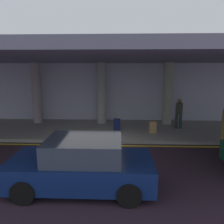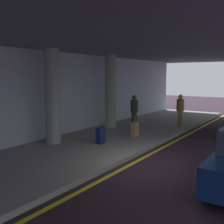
{
  "view_description": "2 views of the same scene",
  "coord_description": "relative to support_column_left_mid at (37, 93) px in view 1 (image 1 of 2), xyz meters",
  "views": [
    {
      "loc": [
        1.12,
        -8.44,
        3.4
      ],
      "look_at": [
        0.71,
        2.49,
        1.21
      ],
      "focal_mm": 34.11,
      "sensor_mm": 36.0,
      "label": 1
    },
    {
      "loc": [
        -7.59,
        -3.47,
        2.77
      ],
      "look_at": [
        1.32,
        2.5,
        1.37
      ],
      "focal_mm": 44.49,
      "sensor_mm": 36.0,
      "label": 2
    }
  ],
  "objects": [
    {
      "name": "traveler_with_luggage",
      "position": [
        8.39,
        -1.16,
        -0.86
      ],
      "size": [
        0.38,
        0.38,
        1.68
      ],
      "rotation": [
        0.0,
        0.0,
        1.05
      ],
      "color": "black",
      "rests_on": "sidewalk"
    },
    {
      "name": "suitcase_upright_primary",
      "position": [
        6.84,
        -2.07,
        -1.51
      ],
      "size": [
        0.36,
        0.22,
        0.9
      ],
      "rotation": [
        0.0,
        0.0,
        -0.25
      ],
      "color": "#9B7947",
      "rests_on": "sidewalk"
    },
    {
      "name": "sidewalk",
      "position": [
        4.0,
        -1.29,
        -1.9
      ],
      "size": [
        26.0,
        4.2,
        0.15
      ],
      "primitive_type": "cube",
      "color": "gray",
      "rests_on": "ground"
    },
    {
      "name": "car_navy",
      "position": [
        4.04,
        -7.15,
        -1.26
      ],
      "size": [
        4.1,
        1.92,
        1.5
      ],
      "rotation": [
        0.0,
        0.0,
        3.11
      ],
      "color": "navy",
      "rests_on": "ground"
    },
    {
      "name": "ground_plane",
      "position": [
        4.0,
        -4.39,
        -1.97
      ],
      "size": [
        60.0,
        60.0,
        0.0
      ],
      "primitive_type": "plane",
      "color": "#2B1E29"
    },
    {
      "name": "ceiling_overhang",
      "position": [
        4.0,
        -1.79,
        1.97
      ],
      "size": [
        28.0,
        13.2,
        0.3
      ],
      "primitive_type": "cube",
      "color": "slate",
      "rests_on": "support_column_far_left"
    },
    {
      "name": "suitcase_upright_secondary",
      "position": [
        4.96,
        -1.6,
        -1.51
      ],
      "size": [
        0.36,
        0.22,
        0.9
      ],
      "rotation": [
        0.0,
        0.0,
        -0.36
      ],
      "color": "#141B4B",
      "rests_on": "sidewalk"
    },
    {
      "name": "lane_stripe_yellow",
      "position": [
        4.0,
        -3.66,
        -1.97
      ],
      "size": [
        26.0,
        0.14,
        0.01
      ],
      "primitive_type": "cube",
      "color": "yellow",
      "rests_on": "ground"
    },
    {
      "name": "support_column_right_mid",
      "position": [
        8.0,
        0.0,
        0.0
      ],
      "size": [
        0.58,
        0.58,
        3.65
      ],
      "primitive_type": "cylinder",
      "color": "gray",
      "rests_on": "sidewalk"
    },
    {
      "name": "terminal_back_wall",
      "position": [
        4.0,
        0.96,
        -0.07
      ],
      "size": [
        26.0,
        0.3,
        3.8
      ],
      "primitive_type": "cube",
      "color": "#A9AEC0",
      "rests_on": "ground"
    },
    {
      "name": "support_column_left_mid",
      "position": [
        0.0,
        0.0,
        0.0
      ],
      "size": [
        0.58,
        0.58,
        3.65
      ],
      "primitive_type": "cylinder",
      "color": "gray",
      "rests_on": "sidewalk"
    },
    {
      "name": "support_column_center",
      "position": [
        4.0,
        0.0,
        0.0
      ],
      "size": [
        0.58,
        0.58,
        3.65
      ],
      "primitive_type": "cylinder",
      "color": "gray",
      "rests_on": "sidewalk"
    }
  ]
}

